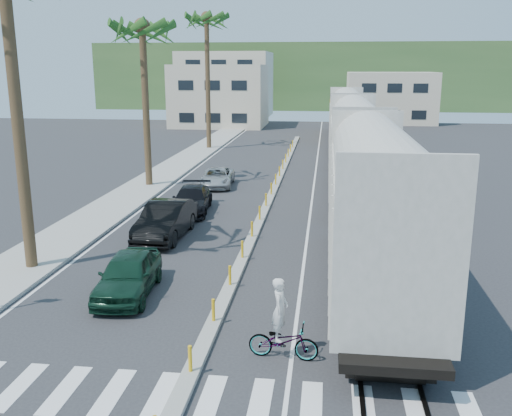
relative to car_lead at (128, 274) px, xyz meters
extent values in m
plane|color=#28282B|center=(3.38, -4.02, -0.74)|extent=(140.00, 140.00, 0.00)
cube|color=gray|center=(-5.12, 20.98, -0.66)|extent=(3.00, 90.00, 0.15)
cube|color=black|center=(7.66, 23.98, -0.71)|extent=(0.12, 100.00, 0.06)
cube|color=black|center=(9.10, 23.98, -0.71)|extent=(0.12, 100.00, 0.06)
cube|color=gray|center=(3.38, 15.98, -0.66)|extent=(0.45, 60.00, 0.15)
cylinder|color=gold|center=(3.38, -5.02, -0.24)|extent=(0.10, 0.10, 0.70)
cylinder|color=gold|center=(3.38, -2.02, -0.24)|extent=(0.10, 0.10, 0.70)
cylinder|color=gold|center=(3.38, 0.98, -0.24)|extent=(0.10, 0.10, 0.70)
cylinder|color=gold|center=(3.38, 3.98, -0.24)|extent=(0.10, 0.10, 0.70)
cylinder|color=gold|center=(3.38, 6.98, -0.24)|extent=(0.10, 0.10, 0.70)
cylinder|color=gold|center=(3.38, 9.98, -0.24)|extent=(0.10, 0.10, 0.70)
cylinder|color=gold|center=(3.38, 12.98, -0.24)|extent=(0.10, 0.10, 0.70)
cylinder|color=gold|center=(3.38, 15.98, -0.24)|extent=(0.10, 0.10, 0.70)
cylinder|color=gold|center=(3.38, 18.98, -0.24)|extent=(0.10, 0.10, 0.70)
cylinder|color=gold|center=(3.38, 21.98, -0.24)|extent=(0.10, 0.10, 0.70)
cylinder|color=gold|center=(3.38, 24.98, -0.24)|extent=(0.10, 0.10, 0.70)
cylinder|color=gold|center=(3.38, 27.98, -0.24)|extent=(0.10, 0.10, 0.70)
cylinder|color=gold|center=(3.38, 30.98, -0.24)|extent=(0.10, 0.10, 0.70)
cylinder|color=gold|center=(3.38, 33.98, -0.24)|extent=(0.10, 0.10, 0.70)
cylinder|color=gold|center=(3.38, 36.98, -0.24)|extent=(0.10, 0.10, 0.70)
cube|color=silver|center=(3.38, -6.02, -0.73)|extent=(14.00, 2.20, 0.01)
cube|color=silver|center=(-3.42, 20.98, -0.73)|extent=(0.12, 90.00, 0.01)
cube|color=silver|center=(5.88, 20.98, -0.73)|extent=(0.12, 90.00, 0.01)
cube|color=#A9A79B|center=(8.38, 1.21, 1.96)|extent=(3.00, 12.88, 3.40)
cylinder|color=#A9A79B|center=(8.38, 1.21, 3.66)|extent=(2.90, 12.58, 2.90)
cube|color=black|center=(8.38, 1.21, -0.24)|extent=(2.60, 12.88, 1.00)
cube|color=#A9A79B|center=(8.38, 16.21, 1.96)|extent=(3.00, 12.88, 3.40)
cylinder|color=#A9A79B|center=(8.38, 16.21, 3.66)|extent=(2.90, 12.58, 2.90)
cube|color=black|center=(8.38, 16.21, -0.24)|extent=(2.60, 12.88, 1.00)
cube|color=#A9A79B|center=(8.38, 31.21, 1.96)|extent=(3.00, 12.88, 3.40)
cylinder|color=#A9A79B|center=(8.38, 31.21, 3.66)|extent=(2.90, 12.58, 2.90)
cube|color=black|center=(8.38, 31.21, -0.24)|extent=(2.60, 12.88, 1.00)
cube|color=#4C4C4F|center=(8.38, 47.21, 0.31)|extent=(3.00, 17.00, 0.50)
cube|color=orange|center=(8.38, 46.21, 1.86)|extent=(2.70, 12.24, 2.60)
cube|color=orange|center=(8.38, 52.99, 2.16)|extent=(3.00, 3.74, 3.20)
cube|color=black|center=(8.38, 47.21, -0.29)|extent=(2.60, 13.60, 0.90)
cylinder|color=brown|center=(-4.62, 1.98, 4.76)|extent=(0.44, 0.44, 11.00)
cylinder|color=brown|center=(-4.92, 17.98, 4.26)|extent=(0.44, 0.44, 10.00)
sphere|color=#224B17|center=(-4.92, 17.98, 9.41)|extent=(3.20, 3.20, 3.20)
cylinder|color=brown|center=(-4.62, 35.98, 5.26)|extent=(0.44, 0.44, 12.00)
sphere|color=#224B17|center=(-4.62, 35.98, 11.41)|extent=(3.20, 3.20, 3.20)
cube|color=beige|center=(-7.62, 57.98, 3.26)|extent=(12.00, 10.00, 8.00)
cube|color=beige|center=(-9.62, 73.98, 4.26)|extent=(14.00, 12.00, 10.00)
cube|color=beige|center=(15.38, 65.98, 2.76)|extent=(12.00, 10.00, 7.00)
cube|color=#385628|center=(3.38, 95.98, 5.26)|extent=(80.00, 20.00, 12.00)
imported|color=#103121|center=(0.00, 0.00, 0.00)|extent=(2.46, 4.62, 1.47)
imported|color=black|center=(-0.60, 6.80, 0.09)|extent=(2.04, 5.13, 1.66)
imported|color=black|center=(-0.54, 11.64, -0.05)|extent=(2.80, 5.09, 1.38)
imported|color=#AEB1B3|center=(-0.46, 18.56, -0.13)|extent=(2.62, 4.63, 1.21)
imported|color=#9EA0A5|center=(5.65, -3.78, -0.24)|extent=(1.03, 2.03, 1.00)
imported|color=silver|center=(5.55, -3.78, 0.68)|extent=(0.72, 0.54, 1.74)
camera|label=1|loc=(6.65, -17.78, 6.93)|focal=40.00mm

